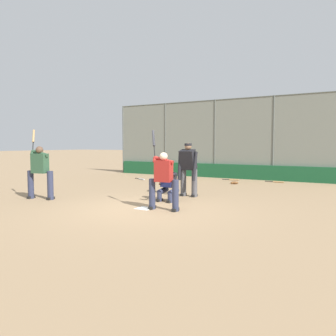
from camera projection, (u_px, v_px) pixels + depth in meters
name	position (u px, v px, depth m)	size (l,w,h in m)	color
ground_plane	(145.00, 209.00, 8.90)	(160.00, 160.00, 0.00)	#9E7F5B
home_plate_marker	(145.00, 208.00, 8.90)	(0.43, 0.43, 0.01)	white
backstop_fence	(243.00, 137.00, 16.56)	(15.16, 0.08, 4.10)	#515651
padding_wall	(242.00, 172.00, 16.60)	(14.78, 0.18, 0.72)	#19512D
bleachers_beyond	(209.00, 167.00, 19.86)	(10.56, 1.95, 1.16)	slate
batter_at_plate	(163.00, 179.00, 8.64)	(1.04, 0.61, 2.14)	#2D334C
catcher_behind_plate	(167.00, 182.00, 10.00)	(0.60, 0.71, 1.12)	#2D334C
umpire_home	(188.00, 168.00, 10.91)	(0.73, 0.45, 1.79)	#4C4C51
batter_on_deck	(40.00, 170.00, 10.40)	(1.12, 0.56, 2.24)	#2D334C
spare_bat_near_backstop	(277.00, 182.00, 15.00)	(0.85, 0.12, 0.07)	black
spare_bat_by_padding	(233.00, 180.00, 15.95)	(0.80, 0.19, 0.07)	black
spare_bat_third_base_side	(141.00, 179.00, 16.23)	(0.79, 0.40, 0.07)	black
fielding_glove_on_dirt	(234.00, 183.00, 14.44)	(0.33, 0.25, 0.12)	brown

